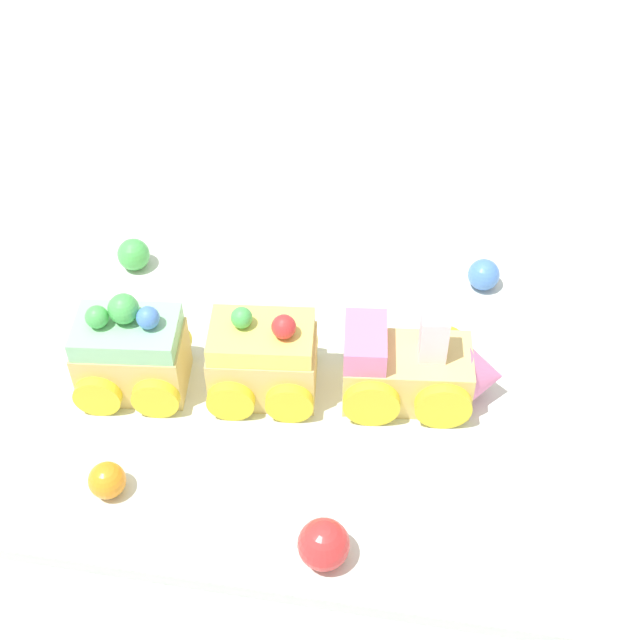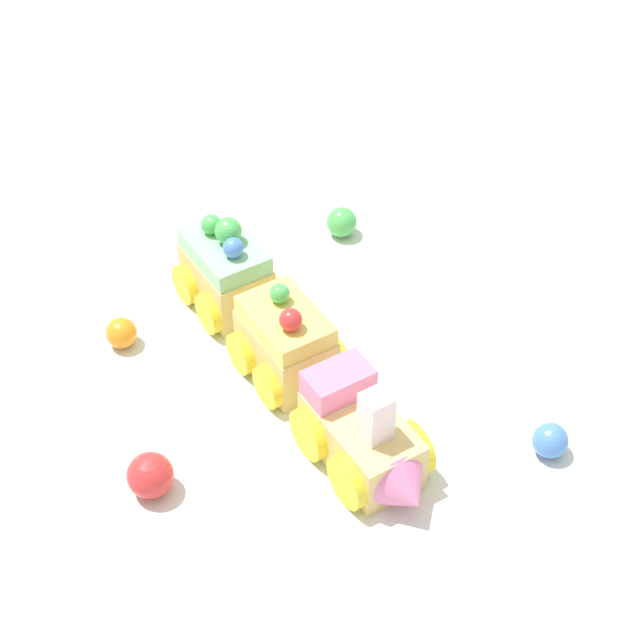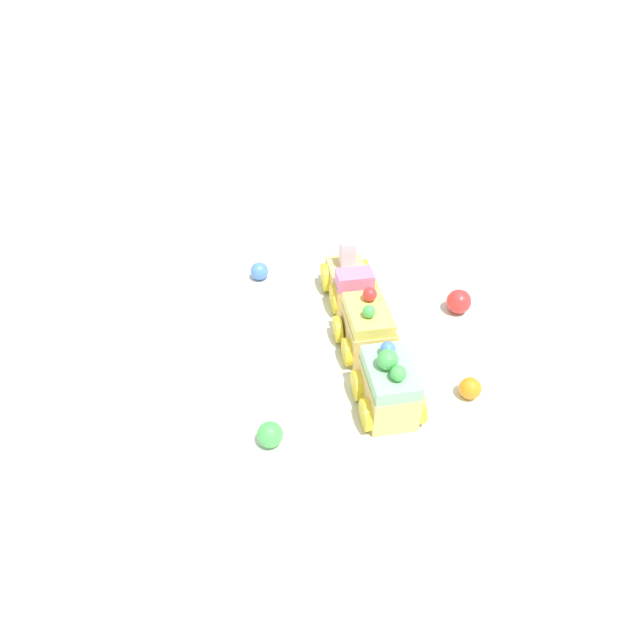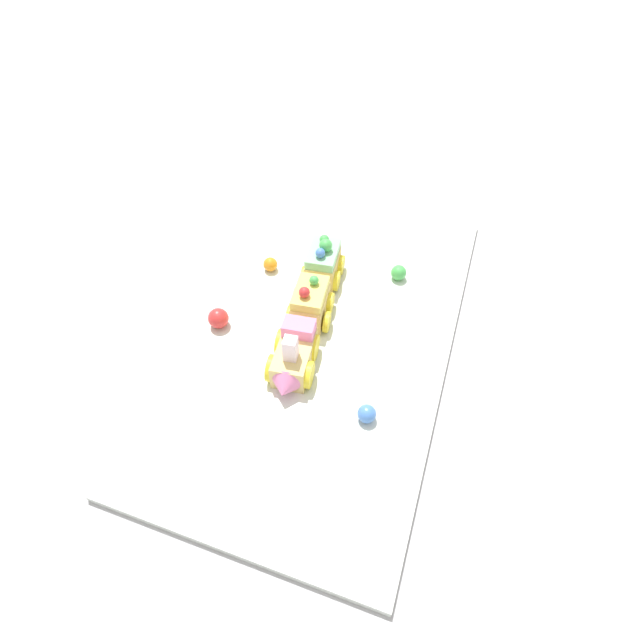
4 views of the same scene
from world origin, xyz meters
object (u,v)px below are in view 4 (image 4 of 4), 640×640
at_px(cake_train_locomotive, 293,359).
at_px(cake_car_lemon, 310,304).
at_px(cake_car_mint, 323,264).
at_px(gumball_blue, 367,414).
at_px(gumball_orange, 270,264).
at_px(gumball_red, 218,318).
at_px(gumball_green, 399,273).

distance_m(cake_train_locomotive, cake_car_lemon, 0.10).
bearing_deg(cake_car_lemon, cake_car_mint, 179.90).
distance_m(cake_car_mint, gumball_blue, 0.28).
bearing_deg(gumball_blue, cake_car_mint, -149.18).
distance_m(cake_car_mint, gumball_orange, 0.09).
bearing_deg(cake_car_mint, cake_car_lemon, -0.10).
height_order(gumball_orange, gumball_blue, same).
bearing_deg(cake_train_locomotive, gumball_red, -113.51).
bearing_deg(gumball_blue, gumball_green, -175.33).
xyz_separation_m(gumball_blue, gumball_red, (-0.08, -0.26, 0.00)).
bearing_deg(gumball_green, gumball_blue, 4.67).
distance_m(cake_train_locomotive, gumball_red, 0.14).
height_order(cake_car_lemon, gumball_green, cake_car_lemon).
relative_size(cake_car_mint, gumball_green, 3.12).
xyz_separation_m(cake_car_lemon, gumball_green, (-0.13, 0.11, -0.02)).
distance_m(cake_car_lemon, gumball_orange, 0.13).
relative_size(cake_car_lemon, gumball_orange, 3.31).
bearing_deg(cake_car_mint, gumball_blue, 24.04).
bearing_deg(cake_car_mint, gumball_green, 101.58).
height_order(cake_train_locomotive, gumball_red, cake_train_locomotive).
relative_size(gumball_blue, gumball_red, 0.79).
height_order(cake_train_locomotive, gumball_orange, cake_train_locomotive).
distance_m(gumball_orange, gumball_red, 0.14).
relative_size(cake_car_lemon, gumball_blue, 3.19).
relative_size(cake_train_locomotive, cake_car_mint, 1.42).
distance_m(cake_car_mint, gumball_red, 0.19).
distance_m(cake_train_locomotive, gumball_blue, 0.13).
bearing_deg(gumball_orange, cake_car_mint, 96.67).
xyz_separation_m(gumball_orange, gumball_blue, (0.23, 0.23, 0.00)).
distance_m(cake_train_locomotive, gumball_orange, 0.22).
xyz_separation_m(cake_train_locomotive, cake_car_mint, (-0.19, -0.02, 0.01)).
bearing_deg(cake_car_lemon, gumball_green, 133.29).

